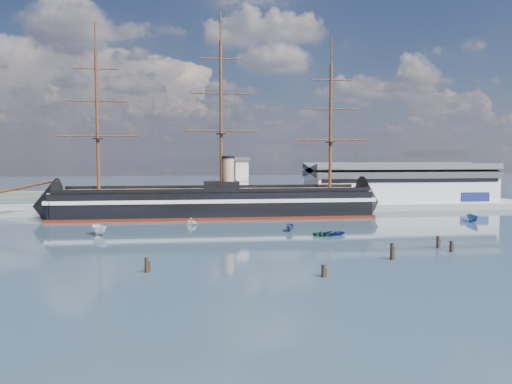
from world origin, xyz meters
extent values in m
plane|color=#27353F|center=(0.00, 40.00, 0.00)|extent=(600.00, 600.00, 0.00)
cube|color=slate|center=(10.00, 76.00, 0.00)|extent=(180.00, 18.00, 2.00)
cube|color=#B7BABC|center=(58.00, 80.00, 7.00)|extent=(62.00, 20.00, 10.00)
cube|color=#3F4247|center=(58.00, 80.00, 12.60)|extent=(63.00, 21.00, 2.00)
cube|color=silver|center=(3.00, 73.00, 9.00)|extent=(4.00, 4.00, 14.00)
cube|color=#3F4247|center=(3.00, 73.00, 16.50)|extent=(5.00, 5.00, 1.00)
cube|color=black|center=(-6.14, 60.00, 4.00)|extent=(88.21, 17.22, 7.00)
cube|color=silver|center=(-6.14, 60.00, 5.20)|extent=(90.22, 17.49, 1.00)
cube|color=#4F170B|center=(-6.14, 60.00, 0.35)|extent=(90.22, 17.45, 0.90)
cone|color=black|center=(-52.64, 60.00, 3.70)|extent=(14.22, 15.87, 15.68)
cone|color=black|center=(40.36, 60.00, 3.70)|extent=(11.22, 15.83, 15.68)
cube|color=brown|center=(-6.14, 60.00, 7.60)|extent=(88.20, 15.94, 0.40)
cube|color=black|center=(-4.14, 60.00, 9.00)|extent=(10.08, 6.14, 2.50)
cylinder|color=#A07C60|center=(-2.14, 60.00, 12.50)|extent=(3.20, 3.20, 9.00)
cylinder|color=#381E0F|center=(-58.14, 60.00, 9.00)|extent=(17.76, 0.95, 4.43)
cylinder|color=#381E0F|center=(-38.14, 60.00, 26.80)|extent=(0.90, 0.90, 38.00)
cylinder|color=#381E0F|center=(-4.14, 60.00, 28.80)|extent=(0.90, 0.90, 42.00)
cylinder|color=#381E0F|center=(27.86, 60.00, 25.80)|extent=(0.90, 0.90, 36.00)
imported|color=white|center=(-33.17, 31.37, 0.00)|extent=(7.56, 5.71, 2.87)
imported|color=navy|center=(18.48, 24.28, 0.00)|extent=(1.48, 3.59, 1.66)
imported|color=navy|center=(10.08, 31.11, 0.00)|extent=(5.28, 3.01, 1.99)
imported|color=white|center=(-12.81, 44.14, 0.00)|extent=(6.28, 5.43, 2.15)
imported|color=#143D28|center=(16.24, 23.52, 0.00)|extent=(2.07, 3.35, 1.46)
imported|color=#2E5483|center=(61.63, 40.60, 0.00)|extent=(6.58, 3.16, 2.53)
cylinder|color=black|center=(-19.70, -6.09, 0.00)|extent=(0.64, 0.64, 3.06)
cylinder|color=black|center=(6.27, -12.40, 0.00)|extent=(0.64, 0.64, 2.56)
cylinder|color=black|center=(21.15, -2.03, 0.00)|extent=(0.64, 0.64, 3.57)
cylinder|color=black|center=(34.71, 2.96, 0.00)|extent=(0.64, 0.64, 2.74)
cylinder|color=black|center=(34.06, 6.71, 0.00)|extent=(0.64, 0.64, 3.07)
camera|label=1|loc=(-13.01, -82.46, 18.01)|focal=35.00mm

